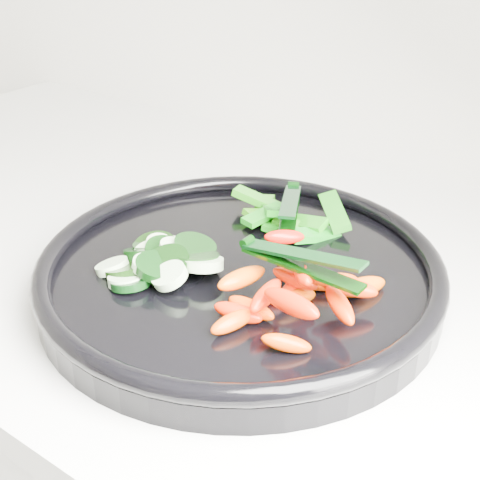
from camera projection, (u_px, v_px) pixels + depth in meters
The scene contains 6 objects.
veggie_tray at pixel (240, 273), 0.62m from camera, with size 0.49×0.49×0.04m.
cucumber_pile at pixel (162, 259), 0.62m from camera, with size 0.13×0.12×0.04m.
carrot_pile at pixel (297, 291), 0.55m from camera, with size 0.12×0.16×0.06m.
pepper_pile at pixel (288, 217), 0.69m from camera, with size 0.14×0.11×0.03m.
tong_carrot at pixel (298, 260), 0.53m from camera, with size 0.11×0.02×0.02m.
tong_pepper at pixel (290, 205), 0.68m from camera, with size 0.07×0.11×0.02m.
Camera 1 is at (0.02, 1.21, 1.28)m, focal length 50.00 mm.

